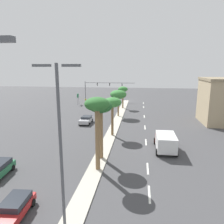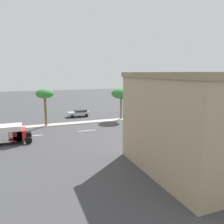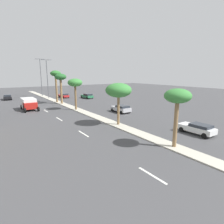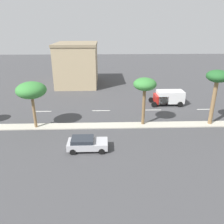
{
  "view_description": "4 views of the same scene",
  "coord_description": "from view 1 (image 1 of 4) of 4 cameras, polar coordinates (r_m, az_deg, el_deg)",
  "views": [
    {
      "loc": [
        -4.72,
        71.15,
        11.16
      ],
      "look_at": [
        0.35,
        33.33,
        3.08
      ],
      "focal_mm": 33.99,
      "sensor_mm": 36.0,
      "label": 1
    },
    {
      "loc": [
        -39.12,
        40.67,
        9.06
      ],
      "look_at": [
        -1.74,
        26.18,
        1.97
      ],
      "focal_mm": 35.75,
      "sensor_mm": 36.0,
      "label": 2
    },
    {
      "loc": [
        -15.33,
        2.34,
        7.49
      ],
      "look_at": [
        -0.17,
        24.66,
        1.82
      ],
      "focal_mm": 29.74,
      "sensor_mm": 36.0,
      "label": 3
    },
    {
      "loc": [
        26.99,
        32.59,
        12.53
      ],
      "look_at": [
        1.88,
        33.48,
        2.73
      ],
      "focal_mm": 35.58,
      "sensor_mm": 36.0,
      "label": 4
    }
  ],
  "objects": [
    {
      "name": "lane_stripe_left",
      "position": [
        24.99,
        9.57,
        -14.74
      ],
      "size": [
        0.2,
        2.8,
        0.01
      ],
      "primitive_type": "cube",
      "color": "silver",
      "rests_on": "ground"
    },
    {
      "name": "palm_tree_leading",
      "position": [
        25.21,
        -3.07,
        0.65
      ],
      "size": [
        2.82,
        2.82,
        7.28
      ],
      "color": "olive",
      "rests_on": "median_curb"
    },
    {
      "name": "palm_tree_rear",
      "position": [
        58.1,
        2.96,
        5.96
      ],
      "size": [
        2.61,
        2.61,
        5.92
      ],
      "color": "olive",
      "rests_on": "median_curb"
    },
    {
      "name": "ground_plane",
      "position": [
        39.9,
        0.54,
        -4.29
      ],
      "size": [
        160.0,
        160.0,
        0.0
      ],
      "primitive_type": "plane",
      "color": "#424244"
    },
    {
      "name": "lane_stripe_right",
      "position": [
        61.13,
        8.51,
        1.3
      ],
      "size": [
        0.2,
        2.8,
        0.01
      ],
      "primitive_type": "cube",
      "color": "silver",
      "rests_on": "ground"
    },
    {
      "name": "median_curb",
      "position": [
        30.99,
        -1.66,
        -9.04
      ],
      "size": [
        1.8,
        85.2,
        0.12
      ],
      "primitive_type": "cube",
      "color": "#B7B2A3",
      "rests_on": "ground"
    },
    {
      "name": "lane_stripe_mid",
      "position": [
        32.95,
        9.11,
        -7.99
      ],
      "size": [
        0.2,
        2.8,
        0.01
      ],
      "primitive_type": "cube",
      "color": "silver",
      "rests_on": "ground"
    },
    {
      "name": "palm_tree_inboard",
      "position": [
        22.17,
        -4.03,
        0.72
      ],
      "size": [
        2.64,
        2.64,
        8.03
      ],
      "color": "olive",
      "rests_on": "median_curb"
    },
    {
      "name": "box_truck",
      "position": [
        29.82,
        14.2,
        -7.72
      ],
      "size": [
        2.74,
        5.52,
        2.38
      ],
      "color": "#B21E19",
      "rests_on": "ground"
    },
    {
      "name": "lane_stripe_outboard",
      "position": [
        49.63,
        8.67,
        -1.18
      ],
      "size": [
        0.2,
        2.8,
        0.01
      ],
      "primitive_type": "cube",
      "color": "silver",
      "rests_on": "ground"
    },
    {
      "name": "lane_stripe_far",
      "position": [
        20.66,
        10.01,
        -20.93
      ],
      "size": [
        0.2,
        2.8,
        0.01
      ],
      "primitive_type": "cube",
      "color": "silver",
      "rests_on": "ground"
    },
    {
      "name": "traffic_signal_gantry",
      "position": [
        72.07,
        -3.67,
        6.5
      ],
      "size": [
        17.02,
        0.53,
        6.57
      ],
      "color": "slate",
      "rests_on": "ground"
    },
    {
      "name": "sedan_red_left",
      "position": [
        19.02,
        -24.99,
        -22.54
      ],
      "size": [
        2.2,
        4.51,
        1.35
      ],
      "color": "red",
      "rests_on": "ground"
    },
    {
      "name": "directional_road_sign",
      "position": [
        65.26,
        -9.18,
        4.09
      ],
      "size": [
        0.1,
        1.66,
        3.32
      ],
      "color": "gray",
      "rests_on": "ground"
    },
    {
      "name": "palm_tree_trailing",
      "position": [
        48.23,
        1.72,
        4.67
      ],
      "size": [
        3.72,
        3.72,
        6.02
      ],
      "color": "olive",
      "rests_on": "median_curb"
    },
    {
      "name": "palm_tree_far",
      "position": [
        34.19,
        0.09,
        2.34
      ],
      "size": [
        2.94,
        2.94,
        6.31
      ],
      "color": "brown",
      "rests_on": "median_curb"
    },
    {
      "name": "lane_stripe_center",
      "position": [
        68.08,
        8.44,
        2.39
      ],
      "size": [
        0.2,
        2.8,
        0.01
      ],
      "primitive_type": "cube",
      "color": "silver",
      "rests_on": "ground"
    },
    {
      "name": "lane_stripe_near",
      "position": [
        40.68,
        8.86,
        -4.11
      ],
      "size": [
        0.2,
        2.8,
        0.01
      ],
      "primitive_type": "cube",
      "color": "silver",
      "rests_on": "ground"
    },
    {
      "name": "street_lamp_near",
      "position": [
        13.72,
        -13.71,
        -7.68
      ],
      "size": [
        2.9,
        0.24,
        11.29
      ],
      "color": "#515459",
      "rests_on": "median_curb"
    },
    {
      "name": "sedan_silver_leading",
      "position": [
        43.2,
        -6.98,
        -2.06
      ],
      "size": [
        2.12,
        4.27,
        1.42
      ],
      "color": "#B2B2B7",
      "rests_on": "ground"
    },
    {
      "name": "sedan_white_mid",
      "position": [
        58.36,
        -3.08,
        1.64
      ],
      "size": [
        2.01,
        4.38,
        1.34
      ],
      "color": "silver",
      "rests_on": "ground"
    }
  ]
}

